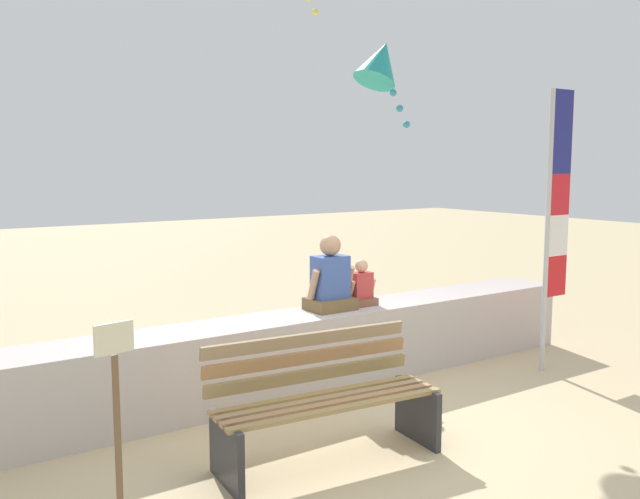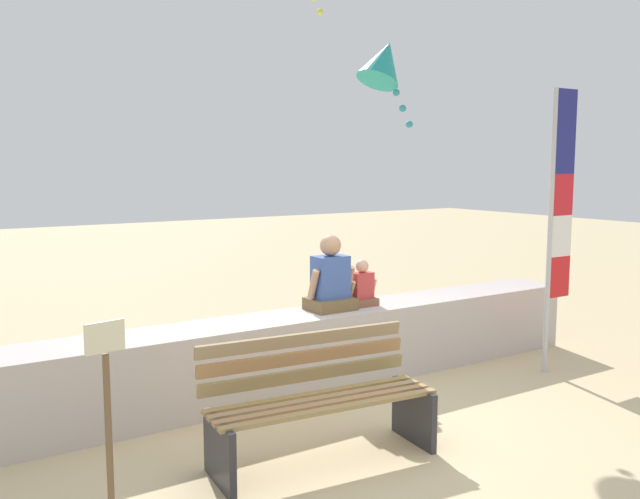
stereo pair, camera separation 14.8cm
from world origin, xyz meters
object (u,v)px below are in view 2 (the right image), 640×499
at_px(person_child, 362,288).
at_px(flag_banner, 558,211).
at_px(kite_teal, 384,62).
at_px(person_adult, 330,281).
at_px(park_bench, 318,402).
at_px(sign_post, 108,406).

xyz_separation_m(person_child, flag_banner, (1.76, -0.92, 0.76)).
bearing_deg(person_child, kite_teal, 43.55).
bearing_deg(flag_banner, person_child, 152.43).
relative_size(person_adult, kite_teal, 0.67).
bearing_deg(flag_banner, kite_teal, 114.14).
xyz_separation_m(park_bench, sign_post, (-1.54, -0.14, 0.32)).
distance_m(person_adult, kite_teal, 2.78).
xyz_separation_m(park_bench, person_adult, (1.04, 1.40, 0.59)).
xyz_separation_m(person_adult, kite_teal, (1.33, 0.90, 2.27)).
height_order(flag_banner, sign_post, flag_banner).
bearing_deg(flag_banner, sign_post, -172.58).
xyz_separation_m(person_adult, sign_post, (-2.58, -1.54, -0.27)).
distance_m(person_child, flag_banner, 2.13).
relative_size(park_bench, person_child, 3.72).
xyz_separation_m(park_bench, flag_banner, (3.18, 0.47, 1.24)).
bearing_deg(sign_post, kite_teal, 31.98).
relative_size(person_adult, flag_banner, 0.26).
bearing_deg(person_adult, person_child, 0.05).
distance_m(kite_teal, sign_post, 5.26).
xyz_separation_m(person_child, sign_post, (-2.96, -1.54, -0.17)).
bearing_deg(person_child, sign_post, -152.54).
distance_m(person_adult, person_child, 0.39).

